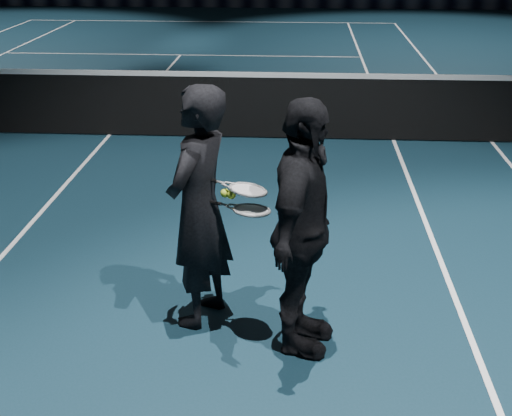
{
  "coord_description": "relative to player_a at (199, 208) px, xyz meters",
  "views": [
    {
      "loc": [
        2.78,
        -9.86,
        2.98
      ],
      "look_at": [
        2.47,
        -5.12,
        1.02
      ],
      "focal_mm": 50.0,
      "sensor_mm": 36.0,
      "label": 1
    }
  ],
  "objects": [
    {
      "name": "racket_upper",
      "position": [
        0.38,
        -0.13,
        0.21
      ],
      "size": [
        0.71,
        0.44,
        0.1
      ],
      "primitive_type": null,
      "rotation": [
        0.0,
        0.1,
        -0.36
      ],
      "color": "black",
      "rests_on": "player_b"
    },
    {
      "name": "net_mesh",
      "position": [
        -2.03,
        4.95,
        -0.49
      ],
      "size": [
        12.8,
        0.02,
        0.86
      ],
      "primitive_type": "cube",
      "color": "black",
      "rests_on": "floor"
    },
    {
      "name": "player_a",
      "position": [
        0.0,
        0.0,
        0.0
      ],
      "size": [
        0.66,
        0.8,
        1.88
      ],
      "primitive_type": "imported",
      "rotation": [
        0.0,
        0.0,
        -1.92
      ],
      "color": "black",
      "rests_on": "floor"
    },
    {
      "name": "tennis_balls",
      "position": [
        0.23,
        -0.1,
        0.18
      ],
      "size": [
        0.12,
        0.1,
        0.12
      ],
      "primitive_type": null,
      "color": "#AAC529",
      "rests_on": "racket_upper"
    },
    {
      "name": "player_b",
      "position": [
        0.77,
        -0.35,
        0.0
      ],
      "size": [
        0.69,
        1.18,
        1.88
      ],
      "primitive_type": "imported",
      "rotation": [
        0.0,
        0.0,
        1.35
      ],
      "color": "black",
      "rests_on": "floor"
    },
    {
      "name": "court_lines",
      "position": [
        -2.03,
        4.95,
        -0.94
      ],
      "size": [
        10.98,
        23.78,
        0.01
      ],
      "primitive_type": null,
      "color": "white",
      "rests_on": "floor"
    },
    {
      "name": "racket_lower",
      "position": [
        0.41,
        -0.19,
        0.07
      ],
      "size": [
        0.71,
        0.48,
        0.03
      ],
      "primitive_type": null,
      "rotation": [
        0.0,
        0.0,
        -0.43
      ],
      "color": "black",
      "rests_on": "player_a"
    },
    {
      "name": "net_tape",
      "position": [
        -2.03,
        4.95,
        -0.03
      ],
      "size": [
        12.8,
        0.03,
        0.07
      ],
      "primitive_type": "cube",
      "color": "white",
      "rests_on": "net_mesh"
    },
    {
      "name": "floor",
      "position": [
        -2.03,
        4.95,
        -0.94
      ],
      "size": [
        36.0,
        36.0,
        0.0
      ],
      "primitive_type": "plane",
      "color": "#0D252F",
      "rests_on": "ground"
    }
  ]
}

